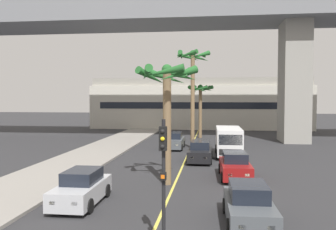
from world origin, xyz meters
TOP-DOWN VIEW (x-y plane):
  - sidewalk_left at (-8.00, 16.00)m, footprint 4.80×80.00m
  - lane_stripe_center at (0.00, 24.00)m, footprint 0.14×56.00m
  - bridge_overpass at (1.13, 37.96)m, footprint 67.02×8.00m
  - pier_building_backdrop at (0.00, 55.04)m, footprint 34.00×8.04m
  - car_queue_front at (-3.84, 12.71)m, footprint 1.85×4.11m
  - car_queue_second at (1.18, 24.34)m, footprint 1.89×4.13m
  - car_queue_third at (3.52, 10.96)m, footprint 1.92×4.14m
  - car_queue_fourth at (-1.54, 30.93)m, footprint 1.84×4.10m
  - car_queue_fifth at (3.47, 19.00)m, footprint 1.95×4.16m
  - delivery_van at (3.44, 27.18)m, footprint 2.20×5.27m
  - traffic_light_median_near at (0.57, 8.24)m, footprint 0.24×0.37m
  - palm_tree_near_median at (0.61, 40.45)m, footprint 3.13×3.20m
  - palm_tree_mid_median at (-0.40, 16.91)m, footprint 3.58×3.63m
  - palm_tree_far_median at (0.21, 31.62)m, footprint 3.35×3.51m

SIDE VIEW (x-z plane):
  - lane_stripe_center at x=0.00m, z-range 0.00..0.01m
  - sidewalk_left at x=-8.00m, z-range 0.00..0.15m
  - car_queue_front at x=-3.84m, z-range -0.06..1.50m
  - car_queue_second at x=1.18m, z-range -0.06..1.50m
  - car_queue_third at x=3.52m, z-range -0.06..1.50m
  - car_queue_fourth at x=-1.54m, z-range -0.06..1.50m
  - car_queue_fifth at x=3.47m, z-range -0.06..1.50m
  - delivery_van at x=3.44m, z-range 0.11..2.47m
  - traffic_light_median_near at x=0.57m, z-range 0.61..4.81m
  - pier_building_backdrop at x=0.00m, z-range -0.06..7.84m
  - palm_tree_near_median at x=0.61m, z-range 1.99..8.44m
  - palm_tree_mid_median at x=-0.40m, z-range 1.93..8.66m
  - palm_tree_far_median at x=0.21m, z-range 2.72..12.14m
  - bridge_overpass at x=1.13m, z-range 5.02..22.33m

